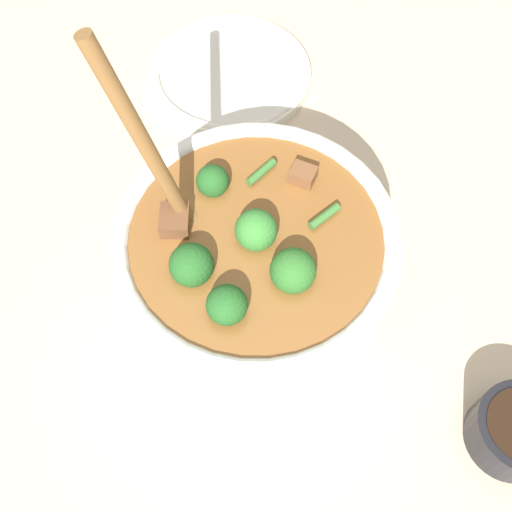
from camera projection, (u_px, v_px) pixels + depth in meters
name	position (u px, v px, depth m)	size (l,w,h in m)	color
ground_plane	(256.00, 292.00, 0.60)	(4.00, 4.00, 0.00)	#C6B293
stew_bowl	(255.00, 260.00, 0.54)	(0.24, 0.24, 0.28)	white
empty_plate	(230.00, 72.00, 0.72)	(0.18, 0.18, 0.02)	silver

